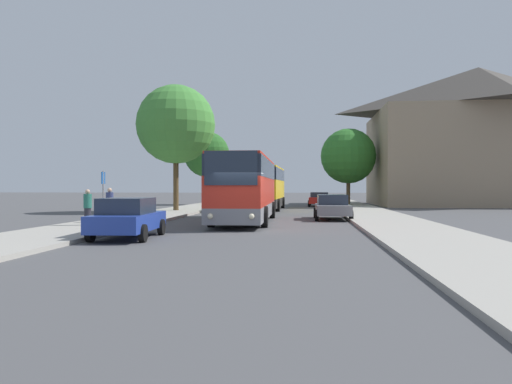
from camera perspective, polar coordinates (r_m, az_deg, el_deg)
name	(u,v)px	position (r m, az deg, el deg)	size (l,w,h in m)	color
ground_plane	(246,231)	(21.66, -1.19, -4.42)	(300.00, 300.00, 0.00)	#4C4C4F
sidewalk_left	(90,228)	(23.52, -18.42, -3.87)	(4.00, 120.00, 0.15)	#A39E93
sidewalk_right	(411,230)	(21.97, 17.31, -4.18)	(4.00, 120.00, 0.15)	#A39E93
building_right_background	(478,136)	(57.06, 24.07, 5.83)	(21.02, 15.69, 14.36)	gray
bus_front	(246,188)	(26.82, -1.18, 0.45)	(2.90, 12.05, 3.43)	gray
bus_middle	(266,187)	(41.51, 1.14, 0.54)	(2.88, 10.25, 3.52)	#2D2D2D
parked_car_left_curb	(128,217)	(18.87, -14.43, -2.83)	(2.19, 4.41, 1.49)	#233D9E
parked_car_right_near	(332,207)	(29.40, 8.71, -1.65)	(2.11, 4.65, 1.44)	slate
parked_car_right_far	(319,199)	(49.41, 7.27, -0.78)	(2.30, 4.53, 1.39)	red
bus_stop_sign	(103,190)	(26.24, -17.06, 0.20)	(0.08, 0.45, 2.55)	gray
pedestrian_waiting_near	(88,207)	(23.97, -18.69, -1.65)	(0.36, 0.36, 1.63)	#23232D
pedestrian_waiting_far	(110,205)	(25.57, -16.38, -1.43)	(0.36, 0.36, 1.70)	#23232D
tree_left_near	(176,125)	(38.32, -9.15, 7.62)	(5.93, 5.93, 9.43)	#513D23
tree_left_far	(207,154)	(53.87, -5.65, 4.29)	(4.87, 4.87, 7.70)	#47331E
tree_right_near	(348,156)	(52.26, 10.51, 4.06)	(5.66, 5.66, 7.77)	brown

